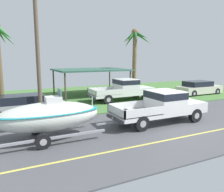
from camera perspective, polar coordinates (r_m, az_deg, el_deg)
name	(u,v)px	position (r m, az deg, el deg)	size (l,w,h in m)	color
ground	(110,100)	(20.27, -0.42, -0.97)	(36.00, 22.00, 0.11)	#4C4C51
pickup_truck_towing	(164,105)	(13.54, 12.96, -2.11)	(5.87, 2.02, 1.84)	silver
boat_on_trailer	(48,116)	(10.74, -15.68, -4.91)	(5.88, 2.27, 2.32)	gray
parked_pickup_background	(125,89)	(19.74, 3.40, 1.84)	(5.81, 2.00, 1.89)	silver
parked_sedan_near	(25,106)	(15.60, -21.03, -2.29)	(4.71, 1.85, 1.38)	#99999E
parked_sedan_far	(199,88)	(24.60, 20.93, 1.89)	(4.69, 1.93, 1.38)	beige
carport_awning	(91,70)	(22.19, -5.38, 6.45)	(6.75, 5.03, 2.62)	#4C4238
palm_tree_near_right	(135,47)	(23.76, 5.80, 12.16)	(3.46, 3.19, 6.59)	brown
utility_pole	(38,52)	(14.23, -18.14, 10.53)	(0.24, 1.80, 7.82)	brown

